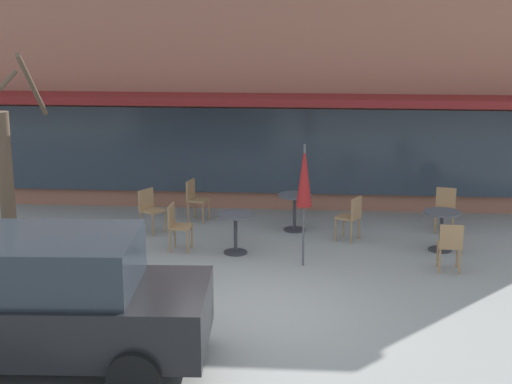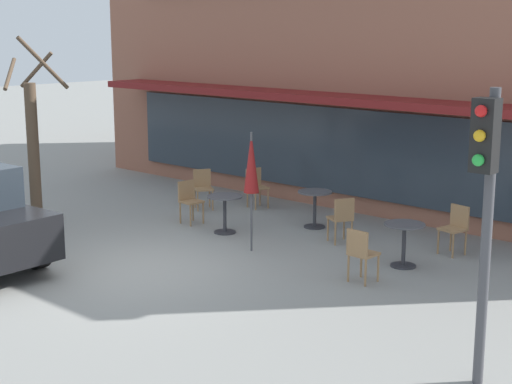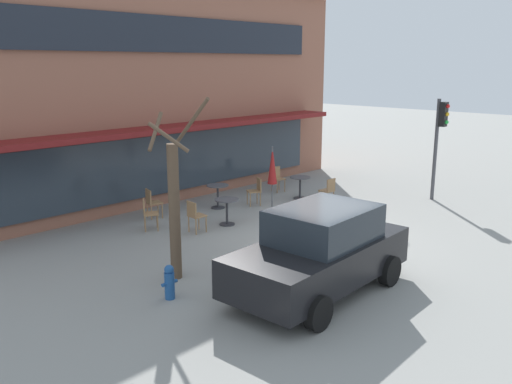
{
  "view_description": "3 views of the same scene",
  "coord_description": "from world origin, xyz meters",
  "px_view_note": "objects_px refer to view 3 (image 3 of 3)",
  "views": [
    {
      "loc": [
        0.93,
        -11.11,
        4.66
      ],
      "look_at": [
        -0.13,
        2.69,
        1.22
      ],
      "focal_mm": 55.0,
      "sensor_mm": 36.0,
      "label": 1
    },
    {
      "loc": [
        10.16,
        -7.99,
        4.02
      ],
      "look_at": [
        -0.09,
        3.27,
        0.82
      ],
      "focal_mm": 55.0,
      "sensor_mm": 36.0,
      "label": 2
    },
    {
      "loc": [
        -10.73,
        -8.14,
        4.54
      ],
      "look_at": [
        0.28,
        2.42,
        0.89
      ],
      "focal_mm": 38.0,
      "sensor_mm": 36.0,
      "label": 3
    }
  ],
  "objects_px": {
    "traffic_light_pole": "(440,132)",
    "cafe_table_streetside": "(300,184)",
    "fire_hydrant": "(169,282)",
    "street_tree": "(175,203)",
    "patio_umbrella_green_folded": "(272,166)",
    "cafe_chair_5": "(328,189)",
    "cafe_chair_2": "(195,214)",
    "cafe_chair_4": "(277,177)",
    "cafe_table_by_tree": "(227,207)",
    "cafe_chair_3": "(152,201)",
    "cafe_chair_1": "(148,212)",
    "cafe_table_near_wall": "(218,192)",
    "cafe_chair_0": "(256,189)",
    "parked_sedan": "(320,251)"
  },
  "relations": [
    {
      "from": "cafe_table_near_wall",
      "to": "cafe_table_streetside",
      "type": "xyz_separation_m",
      "value": [
        2.8,
        -1.1,
        0.0
      ]
    },
    {
      "from": "patio_umbrella_green_folded",
      "to": "cafe_chair_5",
      "type": "bearing_deg",
      "value": -3.94
    },
    {
      "from": "cafe_chair_2",
      "to": "cafe_chair_3",
      "type": "xyz_separation_m",
      "value": [
        0.04,
        2.03,
        0.0
      ]
    },
    {
      "from": "cafe_table_streetside",
      "to": "cafe_table_by_tree",
      "type": "bearing_deg",
      "value": -173.31
    },
    {
      "from": "parked_sedan",
      "to": "traffic_light_pole",
      "type": "distance_m",
      "value": 9.15
    },
    {
      "from": "cafe_table_by_tree",
      "to": "traffic_light_pole",
      "type": "xyz_separation_m",
      "value": [
        6.91,
        -2.96,
        1.78
      ]
    },
    {
      "from": "cafe_chair_2",
      "to": "cafe_table_near_wall",
      "type": "bearing_deg",
      "value": 34.07
    },
    {
      "from": "traffic_light_pole",
      "to": "cafe_table_streetside",
      "type": "bearing_deg",
      "value": 131.88
    },
    {
      "from": "cafe_table_streetside",
      "to": "parked_sedan",
      "type": "bearing_deg",
      "value": -137.83
    },
    {
      "from": "cafe_table_near_wall",
      "to": "cafe_chair_3",
      "type": "xyz_separation_m",
      "value": [
        -2.14,
        0.56,
        0.01
      ]
    },
    {
      "from": "cafe_table_by_tree",
      "to": "cafe_chair_0",
      "type": "xyz_separation_m",
      "value": [
        2.18,
        0.94,
        0.01
      ]
    },
    {
      "from": "street_tree",
      "to": "traffic_light_pole",
      "type": "xyz_separation_m",
      "value": [
        10.36,
        -0.87,
        0.63
      ]
    },
    {
      "from": "cafe_chair_2",
      "to": "fire_hydrant",
      "type": "distance_m",
      "value": 4.28
    },
    {
      "from": "patio_umbrella_green_folded",
      "to": "street_tree",
      "type": "height_order",
      "value": "street_tree"
    },
    {
      "from": "cafe_table_streetside",
      "to": "fire_hydrant",
      "type": "distance_m",
      "value": 8.73
    },
    {
      "from": "cafe_chair_2",
      "to": "cafe_chair_4",
      "type": "xyz_separation_m",
      "value": [
        5.24,
        1.67,
        0.0
      ]
    },
    {
      "from": "fire_hydrant",
      "to": "street_tree",
      "type": "bearing_deg",
      "value": 44.6
    },
    {
      "from": "cafe_table_streetside",
      "to": "patio_umbrella_green_folded",
      "type": "bearing_deg",
      "value": -157.9
    },
    {
      "from": "cafe_table_near_wall",
      "to": "cafe_chair_1",
      "type": "xyz_separation_m",
      "value": [
        -2.93,
        -0.35,
        0.01
      ]
    },
    {
      "from": "cafe_chair_3",
      "to": "cafe_chair_5",
      "type": "relative_size",
      "value": 1.0
    },
    {
      "from": "cafe_table_near_wall",
      "to": "cafe_chair_5",
      "type": "xyz_separation_m",
      "value": [
        2.76,
        -2.32,
        0.01
      ]
    },
    {
      "from": "cafe_table_by_tree",
      "to": "fire_hydrant",
      "type": "height_order",
      "value": "cafe_table_by_tree"
    },
    {
      "from": "cafe_chair_4",
      "to": "cafe_chair_3",
      "type": "bearing_deg",
      "value": 176.0
    },
    {
      "from": "cafe_chair_1",
      "to": "parked_sedan",
      "type": "relative_size",
      "value": 0.21
    },
    {
      "from": "fire_hydrant",
      "to": "parked_sedan",
      "type": "bearing_deg",
      "value": -40.12
    },
    {
      "from": "cafe_chair_5",
      "to": "cafe_chair_4",
      "type": "bearing_deg",
      "value": 82.99
    },
    {
      "from": "patio_umbrella_green_folded",
      "to": "cafe_table_near_wall",
      "type": "bearing_deg",
      "value": 95.72
    },
    {
      "from": "cafe_table_near_wall",
      "to": "fire_hydrant",
      "type": "bearing_deg",
      "value": -140.17
    },
    {
      "from": "cafe_table_streetside",
      "to": "fire_hydrant",
      "type": "xyz_separation_m",
      "value": [
        -8.08,
        -3.31,
        -0.16
      ]
    },
    {
      "from": "cafe_chair_0",
      "to": "fire_hydrant",
      "type": "distance_m",
      "value": 7.45
    },
    {
      "from": "cafe_chair_3",
      "to": "fire_hydrant",
      "type": "bearing_deg",
      "value": -122.35
    },
    {
      "from": "cafe_chair_3",
      "to": "cafe_chair_5",
      "type": "xyz_separation_m",
      "value": [
        4.89,
        -2.88,
        0.0
      ]
    },
    {
      "from": "patio_umbrella_green_folded",
      "to": "cafe_chair_0",
      "type": "relative_size",
      "value": 2.47
    },
    {
      "from": "patio_umbrella_green_folded",
      "to": "traffic_light_pole",
      "type": "bearing_deg",
      "value": -22.75
    },
    {
      "from": "patio_umbrella_green_folded",
      "to": "cafe_chair_5",
      "type": "xyz_separation_m",
      "value": [
        2.54,
        -0.18,
        -1.1
      ]
    },
    {
      "from": "cafe_table_by_tree",
      "to": "patio_umbrella_green_folded",
      "type": "xyz_separation_m",
      "value": [
        1.27,
        -0.6,
        1.11
      ]
    },
    {
      "from": "cafe_table_streetside",
      "to": "cafe_chair_4",
      "type": "bearing_deg",
      "value": 78.24
    },
    {
      "from": "cafe_table_streetside",
      "to": "cafe_chair_5",
      "type": "bearing_deg",
      "value": -91.88
    },
    {
      "from": "cafe_table_by_tree",
      "to": "parked_sedan",
      "type": "bearing_deg",
      "value": -111.99
    },
    {
      "from": "patio_umbrella_green_folded",
      "to": "cafe_chair_1",
      "type": "relative_size",
      "value": 2.47
    },
    {
      "from": "cafe_chair_3",
      "to": "street_tree",
      "type": "distance_m",
      "value": 4.96
    },
    {
      "from": "cafe_table_by_tree",
      "to": "cafe_chair_0",
      "type": "distance_m",
      "value": 2.38
    },
    {
      "from": "cafe_chair_5",
      "to": "street_tree",
      "type": "distance_m",
      "value": 7.47
    },
    {
      "from": "cafe_chair_4",
      "to": "cafe_table_by_tree",
      "type": "bearing_deg",
      "value": -157.04
    },
    {
      "from": "cafe_chair_0",
      "to": "cafe_chair_2",
      "type": "height_order",
      "value": "same"
    },
    {
      "from": "cafe_table_near_wall",
      "to": "patio_umbrella_green_folded",
      "type": "distance_m",
      "value": 2.43
    },
    {
      "from": "cafe_chair_2",
      "to": "cafe_chair_1",
      "type": "bearing_deg",
      "value": 123.84
    },
    {
      "from": "cafe_chair_1",
      "to": "traffic_light_pole",
      "type": "relative_size",
      "value": 0.26
    },
    {
      "from": "cafe_table_streetside",
      "to": "cafe_chair_2",
      "type": "relative_size",
      "value": 0.85
    },
    {
      "from": "traffic_light_pole",
      "to": "cafe_chair_3",
      "type": "bearing_deg",
      "value": 147.61
    }
  ]
}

